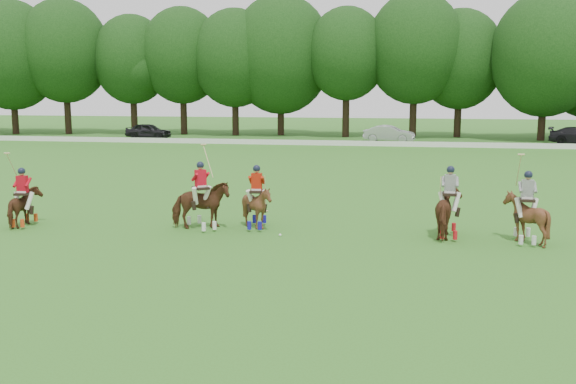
% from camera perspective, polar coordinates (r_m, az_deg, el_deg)
% --- Properties ---
extents(ground, '(180.00, 180.00, 0.00)m').
position_cam_1_polar(ground, '(18.52, -7.46, -6.20)').
color(ground, '#356B1E').
rests_on(ground, ground).
extents(tree_line, '(117.98, 14.32, 14.75)m').
position_cam_1_polar(tree_line, '(65.35, 5.51, 12.11)').
color(tree_line, black).
rests_on(tree_line, ground).
extents(boundary_rail, '(120.00, 0.10, 0.44)m').
position_cam_1_polar(boundary_rail, '(55.48, 4.30, 4.37)').
color(boundary_rail, white).
rests_on(boundary_rail, ground).
extents(car_left, '(4.52, 2.03, 1.51)m').
position_cam_1_polar(car_left, '(64.41, -12.30, 5.33)').
color(car_left, black).
rests_on(car_left, ground).
extents(car_mid, '(4.79, 2.24, 1.52)m').
position_cam_1_polar(car_mid, '(59.67, 8.98, 5.14)').
color(car_mid, '#ABABB1').
rests_on(car_mid, ground).
extents(polo_red_a, '(1.03, 1.69, 2.65)m').
position_cam_1_polar(polo_red_a, '(24.75, -22.43, -1.14)').
color(polo_red_a, '#4B2914').
rests_on(polo_red_a, ground).
extents(polo_red_b, '(2.20, 2.19, 2.92)m').
position_cam_1_polar(polo_red_b, '(22.60, -7.73, -1.14)').
color(polo_red_b, '#4B2914').
rests_on(polo_red_b, ground).
extents(polo_red_c, '(1.32, 1.47, 2.25)m').
position_cam_1_polar(polo_red_c, '(22.56, -2.78, -1.25)').
color(polo_red_c, '#4B2914').
rests_on(polo_red_c, ground).
extents(polo_stripe_a, '(1.25, 2.03, 2.38)m').
position_cam_1_polar(polo_stripe_a, '(21.83, 14.11, -1.69)').
color(polo_stripe_a, '#4B2914').
rests_on(polo_stripe_a, ground).
extents(polo_stripe_b, '(1.35, 1.50, 2.86)m').
position_cam_1_polar(polo_stripe_b, '(21.81, 20.38, -2.10)').
color(polo_stripe_b, '#4B2914').
rests_on(polo_stripe_b, ground).
extents(polo_ball, '(0.09, 0.09, 0.09)m').
position_cam_1_polar(polo_ball, '(21.47, -0.71, -3.84)').
color(polo_ball, white).
rests_on(polo_ball, ground).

